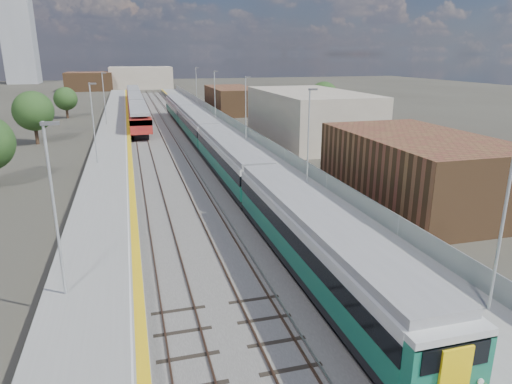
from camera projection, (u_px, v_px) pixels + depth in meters
name	position (u px, v px, depth m)	size (l,w,h in m)	color
ground	(184.00, 139.00, 61.48)	(320.00, 320.00, 0.00)	#47443A
ballast_bed	(165.00, 137.00, 63.20)	(10.50, 155.00, 0.06)	#565451
tracks	(169.00, 134.00, 64.87)	(8.96, 160.00, 0.17)	#4C3323
platform_right	(219.00, 131.00, 64.98)	(4.70, 155.00, 8.52)	slate
platform_left	(114.00, 136.00, 61.30)	(4.30, 155.00, 8.52)	slate
buildings	(85.00, 55.00, 135.41)	(72.00, 185.50, 40.00)	brown
green_train	(211.00, 138.00, 49.74)	(2.85, 79.38, 3.14)	black
red_train	(136.00, 104.00, 85.33)	(2.89, 58.59, 3.65)	black
tree_b	(33.00, 111.00, 56.94)	(4.93, 4.93, 6.68)	#382619
tree_c	(65.00, 99.00, 80.61)	(4.05, 4.05, 5.49)	#382619
tree_d	(324.00, 97.00, 76.10)	(4.93, 4.93, 6.69)	#382619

